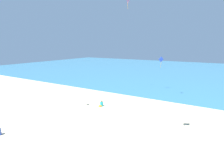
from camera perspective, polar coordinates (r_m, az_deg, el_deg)
ground_plane at (r=18.38m, az=3.49°, el=-13.26°), size 120.00×120.00×0.00m
ocean_water at (r=54.84m, az=23.25°, el=1.82°), size 120.00×60.00×0.05m
person_2 at (r=22.82m, az=-3.23°, el=-7.76°), size 0.38×0.61×0.73m
kite_pink at (r=29.58m, az=4.81°, el=22.66°), size 0.16×0.98×1.85m
kite_blue at (r=30.68m, az=14.68°, el=5.56°), size 0.62×0.69×1.79m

